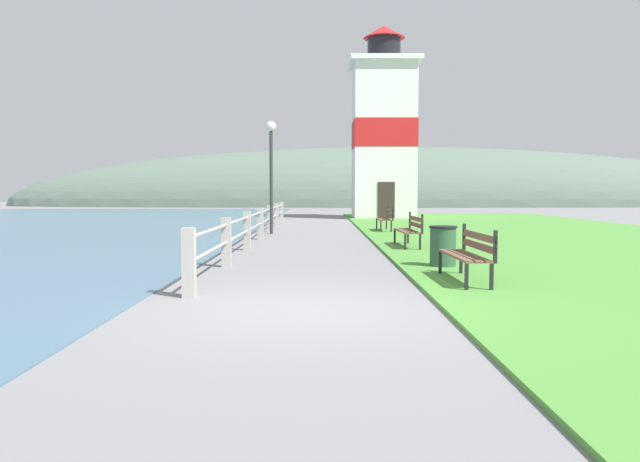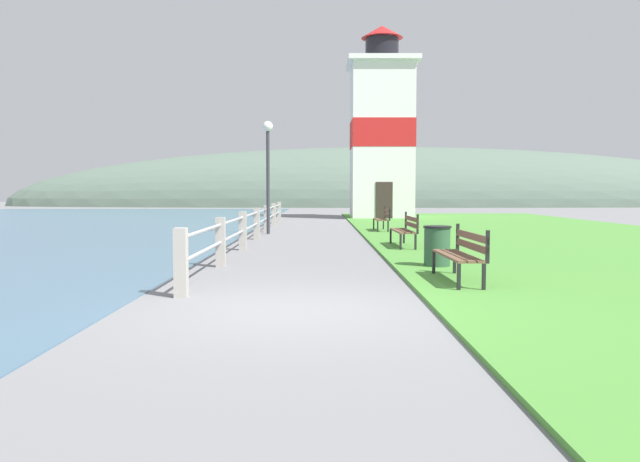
{
  "view_description": "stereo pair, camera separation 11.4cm",
  "coord_description": "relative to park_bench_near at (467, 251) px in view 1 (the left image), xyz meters",
  "views": [
    {
      "loc": [
        0.21,
        -7.81,
        1.51
      ],
      "look_at": [
        0.27,
        11.1,
        0.3
      ],
      "focal_mm": 35.0,
      "sensor_mm": 36.0,
      "label": 1
    },
    {
      "loc": [
        0.32,
        -7.81,
        1.51
      ],
      "look_at": [
        0.27,
        11.1,
        0.3
      ],
      "focal_mm": 35.0,
      "sensor_mm": 36.0,
      "label": 2
    }
  ],
  "objects": [
    {
      "name": "park_bench_far",
      "position": [
        0.02,
        12.9,
        -0.0
      ],
      "size": [
        0.48,
        1.65,
        0.94
      ],
      "rotation": [
        0.0,
        0.0,
        3.14
      ],
      "color": "brown",
      "rests_on": "ground_plane"
    },
    {
      "name": "distant_hillside",
      "position": [
        5.37,
        54.05,
        -0.54
      ],
      "size": [
        80.0,
        16.0,
        12.0
      ],
      "color": "#566B5B",
      "rests_on": "ground_plane"
    },
    {
      "name": "seawall_railing",
      "position": [
        -4.28,
        9.44,
        0.03
      ],
      "size": [
        0.18,
        21.51,
        0.99
      ],
      "color": "#A8A399",
      "rests_on": "ground_plane"
    },
    {
      "name": "ground_plane",
      "position": [
        -2.63,
        -2.22,
        -0.54
      ],
      "size": [
        160.0,
        160.0,
        0.0
      ],
      "primitive_type": "plane",
      "color": "slate"
    },
    {
      "name": "lighthouse",
      "position": [
        1.11,
        24.8,
        4.21
      ],
      "size": [
        3.83,
        3.83,
        10.58
      ],
      "color": "white",
      "rests_on": "ground_plane"
    },
    {
      "name": "grass_verge",
      "position": [
        5.13,
        10.91,
        -0.51
      ],
      "size": [
        12.0,
        39.4,
        0.06
      ],
      "color": "#4C8E38",
      "rests_on": "ground_plane"
    },
    {
      "name": "park_bench_midway",
      "position": [
        -0.04,
        6.32,
        0.0
      ],
      "size": [
        0.5,
        1.99,
        0.94
      ],
      "rotation": [
        0.0,
        0.0,
        3.16
      ],
      "color": "brown",
      "rests_on": "ground_plane"
    },
    {
      "name": "park_bench_near",
      "position": [
        0.0,
        0.0,
        0.0
      ],
      "size": [
        0.5,
        1.91,
        0.94
      ],
      "rotation": [
        0.0,
        0.0,
        3.16
      ],
      "color": "brown",
      "rests_on": "ground_plane"
    },
    {
      "name": "lamp_post",
      "position": [
        -4.13,
        11.97,
        2.2
      ],
      "size": [
        0.36,
        0.36,
        3.96
      ],
      "color": "#333338",
      "rests_on": "ground_plane"
    },
    {
      "name": "trash_bin",
      "position": [
        -0.03,
        2.01,
        -0.12
      ],
      "size": [
        0.54,
        0.54,
        0.84
      ],
      "color": "#2D5138",
      "rests_on": "ground_plane"
    }
  ]
}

